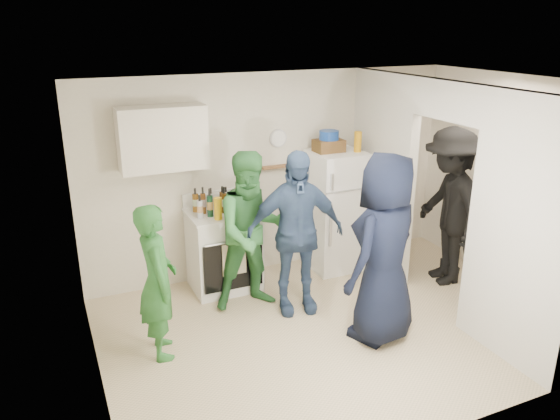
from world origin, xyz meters
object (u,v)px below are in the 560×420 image
object	(u,v)px
blue_bowl	(329,135)
yellow_cup_stack_top	(358,142)
wicker_basket	(329,146)
person_green_left	(157,281)
stove	(224,250)
fridge	(336,211)
person_green_center	(253,231)
person_denim	(295,233)
person_navy	(385,249)
person_nook	(449,207)

from	to	relation	value
blue_bowl	yellow_cup_stack_top	xyz separation A→B (m)	(0.32, -0.15, -0.08)
wicker_basket	person_green_left	size ratio (longest dim) A/B	0.23
stove	fridge	world-z (taller)	fridge
person_green_left	person_green_center	xyz separation A→B (m)	(1.16, 0.52, 0.13)
yellow_cup_stack_top	person_denim	distance (m)	1.56
stove	person_navy	world-z (taller)	person_navy
blue_bowl	person_denim	size ratio (longest dim) A/B	0.13
person_green_left	person_navy	world-z (taller)	person_navy
fridge	person_green_left	size ratio (longest dim) A/B	1.01
wicker_basket	person_navy	bearing A→B (deg)	-100.07
blue_bowl	wicker_basket	bearing A→B (deg)	0.00
wicker_basket	person_navy	distance (m)	1.85
stove	blue_bowl	size ratio (longest dim) A/B	4.02
yellow_cup_stack_top	person_navy	xyz separation A→B (m)	(-0.62, -1.55, -0.71)
person_green_left	person_navy	distance (m)	2.19
stove	wicker_basket	xyz separation A→B (m)	(1.40, 0.02, 1.13)
wicker_basket	person_green_center	size ratio (longest dim) A/B	0.20
yellow_cup_stack_top	person_green_left	distance (m)	3.01
fridge	person_denim	world-z (taller)	person_denim
stove	wicker_basket	world-z (taller)	wicker_basket
wicker_basket	yellow_cup_stack_top	size ratio (longest dim) A/B	1.40
fridge	person_green_center	distance (m)	1.44
stove	blue_bowl	bearing A→B (deg)	0.82
wicker_basket	person_green_left	world-z (taller)	wicker_basket
person_green_left	person_nook	bearing A→B (deg)	-82.60
fridge	person_green_center	xyz separation A→B (m)	(-1.34, -0.52, 0.12)
fridge	person_green_center	size ratio (longest dim) A/B	0.86
wicker_basket	person_green_center	xyz separation A→B (m)	(-1.24, -0.57, -0.72)
person_green_center	person_navy	xyz separation A→B (m)	(0.93, -1.13, 0.07)
blue_bowl	person_nook	xyz separation A→B (m)	(1.14, -0.94, -0.79)
wicker_basket	blue_bowl	world-z (taller)	blue_bowl
fridge	person_denim	xyz separation A→B (m)	(-0.95, -0.79, 0.14)
fridge	person_green_center	bearing A→B (deg)	-158.63
person_green_left	person_green_center	world-z (taller)	person_green_center
person_denim	stove	bearing A→B (deg)	135.03
fridge	wicker_basket	distance (m)	0.85
person_green_left	blue_bowl	bearing A→B (deg)	-60.53
fridge	blue_bowl	xyz separation A→B (m)	(-0.10, 0.05, 0.98)
fridge	person_green_left	bearing A→B (deg)	-157.41
fridge	stove	bearing A→B (deg)	178.85
wicker_basket	person_denim	xyz separation A→B (m)	(-0.85, -0.84, -0.71)
person_green_left	person_denim	xyz separation A→B (m)	(1.55, 0.25, 0.15)
wicker_basket	stove	bearing A→B (deg)	-179.18
wicker_basket	person_green_center	bearing A→B (deg)	-155.14
stove	person_denim	distance (m)	1.07
person_green_left	person_navy	size ratio (longest dim) A/B	0.79
wicker_basket	yellow_cup_stack_top	world-z (taller)	yellow_cup_stack_top
person_green_center	person_nook	world-z (taller)	person_nook
person_green_center	person_navy	size ratio (longest dim) A/B	0.93
yellow_cup_stack_top	person_green_center	size ratio (longest dim) A/B	0.14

